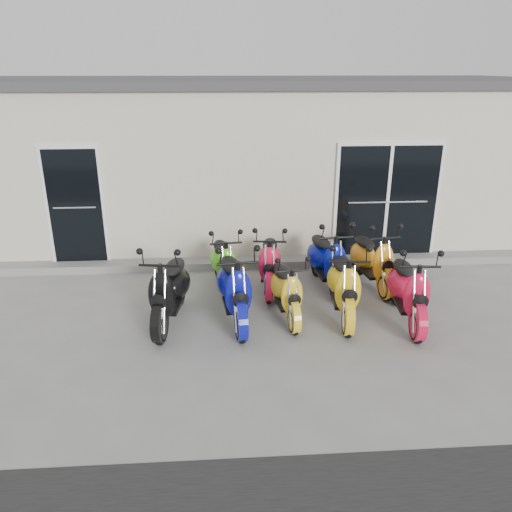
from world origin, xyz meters
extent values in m
plane|color=gray|center=(0.00, 0.00, 0.00)|extent=(80.00, 80.00, 0.00)
cube|color=beige|center=(0.00, 5.20, 1.60)|extent=(14.00, 6.00, 3.20)
cube|color=#3F3F42|center=(0.00, 5.20, 3.28)|extent=(14.20, 6.20, 0.16)
cube|color=gray|center=(0.00, 2.02, 0.07)|extent=(14.00, 0.40, 0.15)
cube|color=black|center=(-3.20, 2.17, 1.26)|extent=(1.07, 0.08, 2.22)
cube|color=black|center=(2.60, 2.17, 1.26)|extent=(2.02, 0.08, 2.22)
camera|label=1|loc=(-0.51, -6.86, 3.59)|focal=35.00mm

